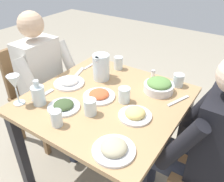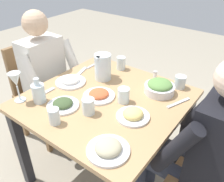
# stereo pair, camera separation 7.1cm
# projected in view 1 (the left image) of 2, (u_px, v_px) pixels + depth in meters

# --- Properties ---
(ground_plane) EXTENTS (8.00, 8.00, 0.00)m
(ground_plane) POSITION_uv_depth(u_px,v_px,m) (107.00, 172.00, 1.90)
(ground_plane) COLOR #9E937F
(dining_table) EXTENTS (0.96, 0.96, 0.72)m
(dining_table) POSITION_uv_depth(u_px,v_px,m) (106.00, 112.00, 1.57)
(dining_table) COLOR tan
(dining_table) RESTS_ON ground_plane
(chair_far) EXTENTS (0.40, 0.40, 0.88)m
(chair_far) POSITION_uv_depth(u_px,v_px,m) (34.00, 88.00, 2.04)
(chair_far) COLOR olive
(chair_far) RESTS_ON ground_plane
(diner_near) EXTENTS (0.48, 0.53, 1.17)m
(diner_near) POSITION_uv_depth(u_px,v_px,m) (198.00, 140.00, 1.31)
(diner_near) COLOR black
(diner_near) RESTS_ON ground_plane
(diner_far) EXTENTS (0.48, 0.53, 1.17)m
(diner_far) POSITION_uv_depth(u_px,v_px,m) (48.00, 80.00, 1.87)
(diner_far) COLOR silver
(diner_far) RESTS_ON ground_plane
(water_pitcher) EXTENTS (0.16, 0.12, 0.19)m
(water_pitcher) POSITION_uv_depth(u_px,v_px,m) (101.00, 67.00, 1.67)
(water_pitcher) COLOR silver
(water_pitcher) RESTS_ON dining_table
(salad_bowl) EXTENTS (0.20, 0.20, 0.09)m
(salad_bowl) POSITION_uv_depth(u_px,v_px,m) (159.00, 86.00, 1.56)
(salad_bowl) COLOR white
(salad_bowl) RESTS_ON dining_table
(plate_dolmas) EXTENTS (0.20, 0.20, 0.05)m
(plate_dolmas) POSITION_uv_depth(u_px,v_px,m) (64.00, 106.00, 1.41)
(plate_dolmas) COLOR white
(plate_dolmas) RESTS_ON dining_table
(plate_fries) EXTENTS (0.19, 0.19, 0.06)m
(plate_fries) POSITION_uv_depth(u_px,v_px,m) (135.00, 114.00, 1.34)
(plate_fries) COLOR white
(plate_fries) RESTS_ON dining_table
(plate_yoghurt) EXTENTS (0.21, 0.21, 0.05)m
(plate_yoghurt) POSITION_uv_depth(u_px,v_px,m) (69.00, 82.00, 1.65)
(plate_yoghurt) COLOR white
(plate_yoghurt) RESTS_ON dining_table
(plate_rice_curry) EXTENTS (0.21, 0.21, 0.05)m
(plate_rice_curry) POSITION_uv_depth(u_px,v_px,m) (99.00, 95.00, 1.51)
(plate_rice_curry) COLOR white
(plate_rice_curry) RESTS_ON dining_table
(plate_beans) EXTENTS (0.21, 0.21, 0.06)m
(plate_beans) POSITION_uv_depth(u_px,v_px,m) (114.00, 148.00, 1.11)
(plate_beans) COLOR white
(plate_beans) RESTS_ON dining_table
(water_glass_center) EXTENTS (0.08, 0.08, 0.09)m
(water_glass_center) POSITION_uv_depth(u_px,v_px,m) (178.00, 80.00, 1.62)
(water_glass_center) COLOR silver
(water_glass_center) RESTS_ON dining_table
(water_glass_far_left) EXTENTS (0.07, 0.07, 0.10)m
(water_glass_far_left) POSITION_uv_depth(u_px,v_px,m) (118.00, 63.00, 1.83)
(water_glass_far_left) COLOR silver
(water_glass_far_left) RESTS_ON dining_table
(water_glass_far_right) EXTENTS (0.07, 0.07, 0.10)m
(water_glass_far_right) POSITION_uv_depth(u_px,v_px,m) (124.00, 95.00, 1.45)
(water_glass_far_right) COLOR silver
(water_glass_far_right) RESTS_ON dining_table
(water_glass_near_right) EXTENTS (0.06, 0.06, 0.09)m
(water_glass_near_right) POSITION_uv_depth(u_px,v_px,m) (57.00, 118.00, 1.26)
(water_glass_near_right) COLOR silver
(water_glass_near_right) RESTS_ON dining_table
(water_glass_by_pitcher) EXTENTS (0.07, 0.07, 0.10)m
(water_glass_by_pitcher) POSITION_uv_depth(u_px,v_px,m) (90.00, 107.00, 1.34)
(water_glass_by_pitcher) COLOR silver
(water_glass_by_pitcher) RESTS_ON dining_table
(wine_glass) EXTENTS (0.08, 0.08, 0.20)m
(wine_glass) POSITION_uv_depth(u_px,v_px,m) (15.00, 84.00, 1.38)
(wine_glass) COLOR silver
(wine_glass) RESTS_ON dining_table
(oil_carafe) EXTENTS (0.08, 0.08, 0.16)m
(oil_carafe) POSITION_uv_depth(u_px,v_px,m) (39.00, 96.00, 1.43)
(oil_carafe) COLOR silver
(oil_carafe) RESTS_ON dining_table
(salt_shaker) EXTENTS (0.03, 0.03, 0.05)m
(salt_shaker) POSITION_uv_depth(u_px,v_px,m) (153.00, 73.00, 1.73)
(salt_shaker) COLOR white
(salt_shaker) RESTS_ON dining_table
(fork_near) EXTENTS (0.17, 0.07, 0.01)m
(fork_near) POSITION_uv_depth(u_px,v_px,m) (79.00, 73.00, 1.79)
(fork_near) COLOR silver
(fork_near) RESTS_ON dining_table
(knife_near) EXTENTS (0.18, 0.08, 0.01)m
(knife_near) POSITION_uv_depth(u_px,v_px,m) (178.00, 101.00, 1.48)
(knife_near) COLOR silver
(knife_near) RESTS_ON dining_table
(fork_far) EXTENTS (0.17, 0.03, 0.01)m
(fork_far) POSITION_uv_depth(u_px,v_px,m) (43.00, 95.00, 1.53)
(fork_far) COLOR silver
(fork_far) RESTS_ON dining_table
(knife_far) EXTENTS (0.19, 0.02, 0.01)m
(knife_far) POSITION_uv_depth(u_px,v_px,m) (91.00, 65.00, 1.91)
(knife_far) COLOR silver
(knife_far) RESTS_ON dining_table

